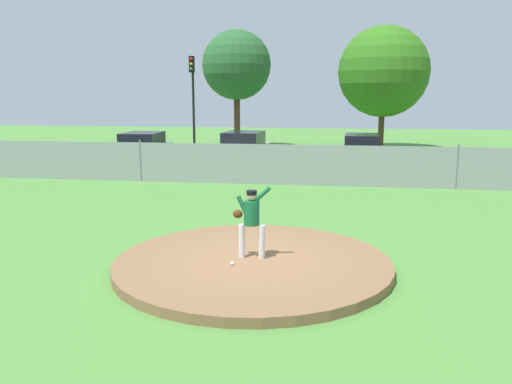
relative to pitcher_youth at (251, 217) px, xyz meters
name	(u,v)px	position (x,y,z in m)	size (l,w,h in m)	color
ground_plane	(281,206)	(0.05, 5.92, -1.06)	(80.00, 80.00, 0.00)	#4C8438
asphalt_strip	(299,169)	(0.05, 14.42, -1.06)	(44.00, 7.00, 0.01)	#2B2B2D
pitchers_mound	(253,263)	(0.05, -0.08, -0.97)	(5.67, 5.67, 0.19)	brown
pitcher_youth	(251,217)	(0.00, 0.00, 0.00)	(0.80, 0.32, 1.52)	silver
baseball	(232,263)	(-0.30, -0.53, -0.84)	(0.07, 0.07, 0.07)	white
chainlink_fence	(292,165)	(0.05, 9.92, -0.26)	(31.20, 0.07, 1.71)	gray
parked_car_teal	(143,150)	(-7.77, 14.35, -0.26)	(2.06, 4.24, 1.69)	#146066
parked_car_silver	(244,151)	(-2.68, 14.58, -0.23)	(2.14, 4.27, 1.76)	#B7BABF
parked_car_navy	(361,153)	(3.01, 14.89, -0.27)	(1.94, 4.38, 1.67)	#161E4C
traffic_cone_orange	(316,160)	(0.81, 15.85, -0.80)	(0.40, 0.40, 0.55)	orange
traffic_light_near	(193,90)	(-6.41, 19.03, 2.76)	(0.28, 0.46, 5.69)	black
tree_leaning_west	(237,65)	(-4.76, 24.02, 4.37)	(4.55, 4.55, 7.73)	#4C331E
tree_slender_far	(384,72)	(4.75, 24.48, 3.92)	(5.80, 5.80, 7.90)	#4C331E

